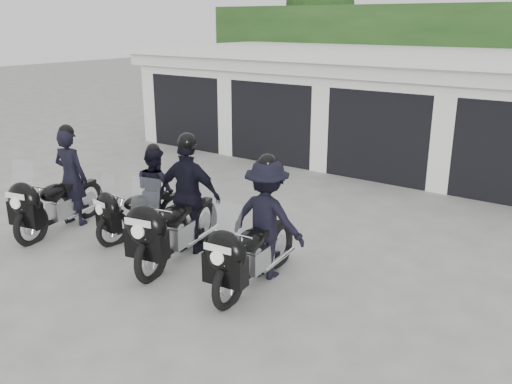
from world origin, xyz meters
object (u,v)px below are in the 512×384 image
Objects in this scene: police_bike_b at (148,196)px; police_bike_d at (261,228)px; police_bike_a at (60,188)px; police_bike_c at (183,205)px.

police_bike_d is at bearing 1.64° from police_bike_b.
police_bike_c is at bearing -2.84° from police_bike_a.
police_bike_c reaches higher than police_bike_b.
police_bike_c is (1.21, -0.35, 0.17)m from police_bike_b.
police_bike_a is at bearing 177.72° from police_bike_c.
police_bike_b is 0.86× the size of police_bike_d.
police_bike_d is at bearing -5.84° from police_bike_a.
police_bike_a is 1.70m from police_bike_b.
police_bike_d is (4.27, 0.46, 0.05)m from police_bike_a.
police_bike_d is (2.77, -0.33, 0.12)m from police_bike_b.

